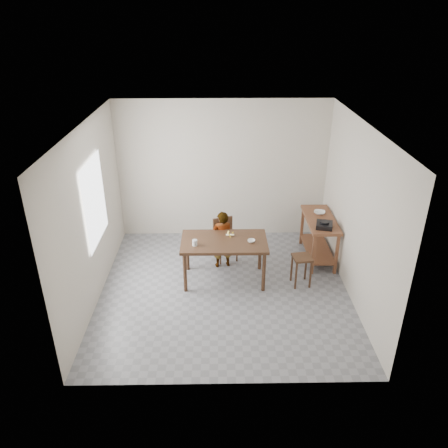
{
  "coord_description": "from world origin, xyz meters",
  "views": [
    {
      "loc": [
        -0.1,
        -5.92,
        4.14
      ],
      "look_at": [
        0.0,
        0.4,
        1.0
      ],
      "focal_mm": 35.0,
      "sensor_mm": 36.0,
      "label": 1
    }
  ],
  "objects_px": {
    "dining_table": "(224,260)",
    "child": "(222,239)",
    "prep_counter": "(318,238)",
    "dining_chair": "(226,240)",
    "stool": "(301,270)"
  },
  "relations": [
    {
      "from": "dining_table",
      "to": "child",
      "type": "bearing_deg",
      "value": 93.66
    },
    {
      "from": "dining_table",
      "to": "stool",
      "type": "relative_size",
      "value": 2.66
    },
    {
      "from": "child",
      "to": "dining_chair",
      "type": "height_order",
      "value": "child"
    },
    {
      "from": "dining_chair",
      "to": "stool",
      "type": "xyz_separation_m",
      "value": [
        1.22,
        -0.84,
        -0.12
      ]
    },
    {
      "from": "dining_table",
      "to": "dining_chair",
      "type": "distance_m",
      "value": 0.69
    },
    {
      "from": "dining_table",
      "to": "dining_chair",
      "type": "bearing_deg",
      "value": 86.51
    },
    {
      "from": "child",
      "to": "dining_chair",
      "type": "relative_size",
      "value": 1.39
    },
    {
      "from": "dining_table",
      "to": "child",
      "type": "relative_size",
      "value": 1.32
    },
    {
      "from": "prep_counter",
      "to": "child",
      "type": "bearing_deg",
      "value": -171.66
    },
    {
      "from": "stool",
      "to": "prep_counter",
      "type": "bearing_deg",
      "value": 62.12
    },
    {
      "from": "dining_table",
      "to": "child",
      "type": "xyz_separation_m",
      "value": [
        -0.03,
        0.44,
        0.15
      ]
    },
    {
      "from": "prep_counter",
      "to": "dining_chair",
      "type": "distance_m",
      "value": 1.68
    },
    {
      "from": "dining_chair",
      "to": "prep_counter",
      "type": "bearing_deg",
      "value": -18.48
    },
    {
      "from": "prep_counter",
      "to": "child",
      "type": "relative_size",
      "value": 1.13
    },
    {
      "from": "dining_chair",
      "to": "stool",
      "type": "distance_m",
      "value": 1.49
    }
  ]
}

